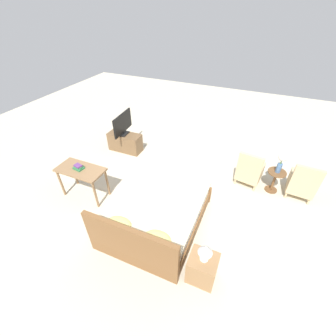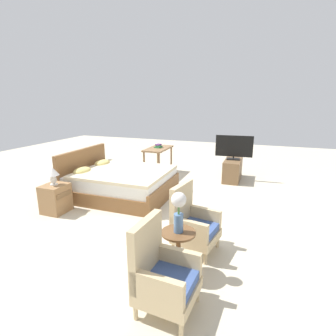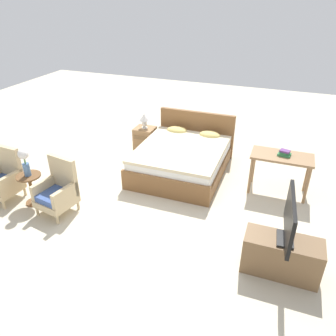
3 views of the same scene
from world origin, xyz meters
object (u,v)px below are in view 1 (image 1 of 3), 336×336
object	(u,v)px
flower_vase	(281,161)
tv_stand	(125,142)
nightstand	(202,268)
book_stack	(78,167)
bed	(156,214)
armchair_by_window_left	(302,184)
vanity_desk	(81,173)
armchair_by_window_right	(249,171)
table_lamp	(205,251)
tv_flatscreen	(123,124)
side_table	(275,179)

from	to	relation	value
flower_vase	tv_stand	size ratio (longest dim) A/B	0.50
nightstand	book_stack	xyz separation A→B (m)	(3.00, -0.81, 0.52)
bed	tv_stand	size ratio (longest dim) A/B	2.11
armchair_by_window_left	tv_stand	xyz separation A→B (m)	(4.64, -0.13, -0.11)
nightstand	tv_stand	size ratio (longest dim) A/B	0.54
nightstand	tv_stand	world-z (taller)	tv_stand
bed	book_stack	distance (m)	1.94
armchair_by_window_left	vanity_desk	distance (m)	4.83
armchair_by_window_right	table_lamp	xyz separation A→B (m)	(0.35, 2.67, 0.36)
armchair_by_window_right	tv_stand	size ratio (longest dim) A/B	0.96
flower_vase	vanity_desk	size ratio (longest dim) A/B	0.46
nightstand	tv_flatscreen	distance (m)	4.26
armchair_by_window_right	nightstand	world-z (taller)	armchair_by_window_right
tv_flatscreen	nightstand	bearing A→B (deg)	138.45
tv_flatscreen	armchair_by_window_left	bearing A→B (deg)	178.40
bed	armchair_by_window_left	bearing A→B (deg)	-142.69
nightstand	bed	bearing A→B (deg)	-30.96
bed	flower_vase	world-z (taller)	flower_vase
side_table	bed	bearing A→B (deg)	43.81
bed	book_stack	bearing A→B (deg)	-4.03
flower_vase	vanity_desk	world-z (taller)	flower_vase
side_table	nightstand	bearing A→B (deg)	70.79
table_lamp	armchair_by_window_left	bearing A→B (deg)	-119.00
nightstand	book_stack	distance (m)	3.15
flower_vase	bed	bearing A→B (deg)	43.81
flower_vase	table_lamp	bearing A→B (deg)	70.79
armchair_by_window_right	table_lamp	world-z (taller)	armchair_by_window_right
table_lamp	tv_flatscreen	distance (m)	4.22
table_lamp	tv_flatscreen	world-z (taller)	tv_flatscreen
flower_vase	tv_flatscreen	size ratio (longest dim) A/B	0.52
armchair_by_window_left	nightstand	bearing A→B (deg)	61.00
bed	table_lamp	bearing A→B (deg)	149.01
bed	nightstand	distance (m)	1.32
flower_vase	tv_flatscreen	world-z (taller)	tv_flatscreen
book_stack	nightstand	bearing A→B (deg)	164.88
table_lamp	side_table	bearing A→B (deg)	-109.21
armchair_by_window_right	book_stack	world-z (taller)	armchair_by_window_right
armchair_by_window_right	side_table	size ratio (longest dim) A/B	1.68
table_lamp	vanity_desk	bearing A→B (deg)	-15.36
side_table	nightstand	world-z (taller)	side_table
nightstand	flower_vase	bearing A→B (deg)	-109.21
armchair_by_window_right	nightstand	size ratio (longest dim) A/B	1.77
bed	armchair_by_window_left	size ratio (longest dim) A/B	2.20
book_stack	side_table	bearing A→B (deg)	-154.87
table_lamp	flower_vase	bearing A→B (deg)	-109.21
table_lamp	vanity_desk	distance (m)	3.09
nightstand	vanity_desk	bearing A→B (deg)	-15.35
armchair_by_window_left	armchair_by_window_right	world-z (taller)	same
nightstand	tv_stand	xyz separation A→B (m)	(3.16, -2.80, 0.01)
armchair_by_window_left	book_stack	bearing A→B (deg)	22.53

